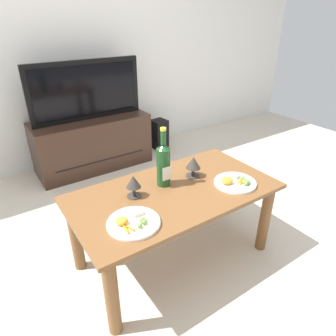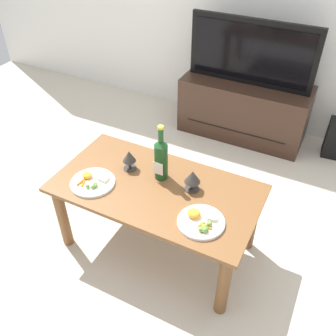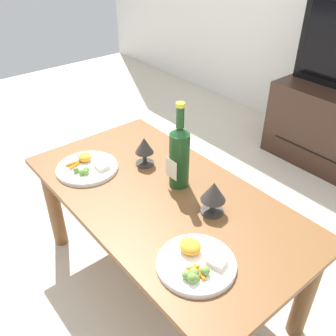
# 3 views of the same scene
# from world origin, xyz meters

# --- Properties ---
(ground_plane) EXTENTS (6.40, 6.40, 0.00)m
(ground_plane) POSITION_xyz_m (0.00, 0.00, 0.00)
(ground_plane) COLOR beige
(dining_table) EXTENTS (1.23, 0.66, 0.52)m
(dining_table) POSITION_xyz_m (0.00, 0.00, 0.42)
(dining_table) COLOR brown
(dining_table) RESTS_ON ground_plane
(wine_bottle) EXTENTS (0.08, 0.08, 0.37)m
(wine_bottle) POSITION_xyz_m (-0.02, 0.10, 0.66)
(wine_bottle) COLOR #19471E
(wine_bottle) RESTS_ON dining_table
(goblet_left) EXTENTS (0.08, 0.08, 0.13)m
(goblet_left) POSITION_xyz_m (-0.23, 0.08, 0.61)
(goblet_left) COLOR #38332D
(goblet_left) RESTS_ON dining_table
(goblet_right) EXTENTS (0.09, 0.09, 0.14)m
(goblet_right) POSITION_xyz_m (0.20, 0.08, 0.61)
(goblet_right) COLOR #38332D
(goblet_right) RESTS_ON dining_table
(dinner_plate_left) EXTENTS (0.27, 0.27, 0.05)m
(dinner_plate_left) POSITION_xyz_m (-0.35, -0.14, 0.53)
(dinner_plate_left) COLOR white
(dinner_plate_left) RESTS_ON dining_table
(dinner_plate_right) EXTENTS (0.26, 0.26, 0.05)m
(dinner_plate_right) POSITION_xyz_m (0.35, -0.15, 0.53)
(dinner_plate_right) COLOR white
(dinner_plate_right) RESTS_ON dining_table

